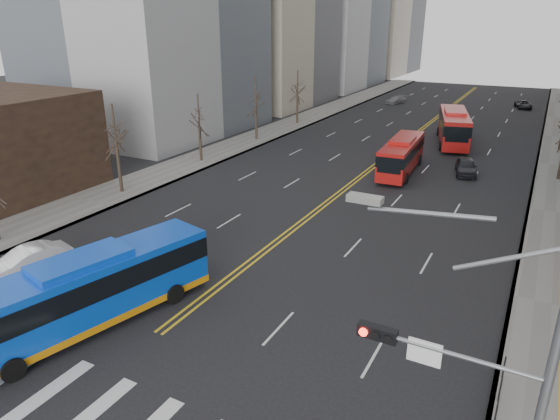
% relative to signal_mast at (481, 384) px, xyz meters
% --- Properties ---
extents(ground, '(220.00, 220.00, 0.00)m').
position_rel_signal_mast_xyz_m(ground, '(-13.77, -2.00, -4.86)').
color(ground, black).
extents(sidewalk_left, '(5.00, 130.00, 0.15)m').
position_rel_signal_mast_xyz_m(sidewalk_left, '(-30.27, 43.00, -4.78)').
color(sidewalk_left, slate).
rests_on(sidewalk_left, ground).
extents(crosswalk, '(26.70, 4.00, 0.01)m').
position_rel_signal_mast_xyz_m(crosswalk, '(-13.77, -2.00, -4.85)').
color(crosswalk, silver).
rests_on(crosswalk, ground).
extents(centerline, '(0.55, 100.00, 0.01)m').
position_rel_signal_mast_xyz_m(centerline, '(-13.77, 53.00, -4.85)').
color(centerline, gold).
rests_on(centerline, ground).
extents(signal_mast, '(5.37, 0.37, 9.39)m').
position_rel_signal_mast_xyz_m(signal_mast, '(0.00, 0.00, 0.00)').
color(signal_mast, gray).
rests_on(signal_mast, ground).
extents(pedestrian_railing, '(0.06, 6.06, 1.02)m').
position_rel_signal_mast_xyz_m(pedestrian_railing, '(0.53, 4.00, -4.03)').
color(pedestrian_railing, black).
rests_on(pedestrian_railing, sidewalk_right).
extents(street_trees, '(35.20, 47.20, 7.60)m').
position_rel_signal_mast_xyz_m(street_trees, '(-20.94, 32.55, 0.02)').
color(street_trees, black).
rests_on(street_trees, ground).
extents(blue_bus, '(5.55, 12.62, 3.59)m').
position_rel_signal_mast_xyz_m(blue_bus, '(-17.01, 2.00, -2.97)').
color(blue_bus, blue).
rests_on(blue_bus, ground).
extents(red_bus_near, '(3.14, 10.49, 3.31)m').
position_rel_signal_mast_xyz_m(red_bus_near, '(-10.94, 33.74, -3.01)').
color(red_bus_near, '#A71411').
rests_on(red_bus_near, ground).
extents(red_bus_far, '(5.59, 12.57, 3.86)m').
position_rel_signal_mast_xyz_m(red_bus_far, '(-8.85, 48.25, -2.72)').
color(red_bus_far, '#A71411').
rests_on(red_bus_far, ground).
extents(car_white, '(2.85, 5.05, 1.58)m').
position_rel_signal_mast_xyz_m(car_white, '(-24.05, 4.00, -4.07)').
color(car_white, white).
rests_on(car_white, ground).
extents(car_dark_mid, '(2.64, 4.67, 1.50)m').
position_rel_signal_mast_xyz_m(car_dark_mid, '(-5.42, 36.02, -4.11)').
color(car_dark_mid, black).
rests_on(car_dark_mid, ground).
extents(car_silver, '(3.23, 4.69, 1.26)m').
position_rel_signal_mast_xyz_m(car_silver, '(-22.68, 73.90, -4.23)').
color(car_silver, gray).
rests_on(car_silver, ground).
extents(car_dark_far, '(3.17, 4.88, 1.25)m').
position_rel_signal_mast_xyz_m(car_dark_far, '(-3.17, 78.64, -4.23)').
color(car_dark_far, black).
rests_on(car_dark_far, ground).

